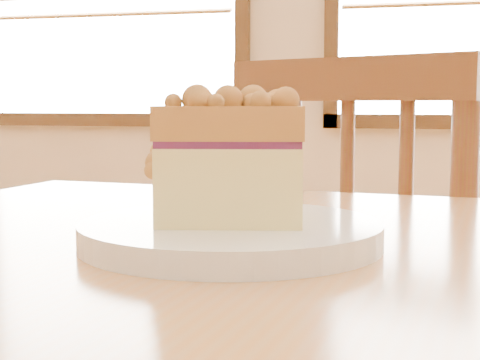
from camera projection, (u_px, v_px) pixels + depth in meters
name	position (u px, v px, depth m)	size (l,w,h in m)	color
cafe_chair_main	(391.00, 345.00, 1.19)	(0.56, 0.56, 0.94)	#572917
plate	(230.00, 235.00, 0.58)	(0.24, 0.24, 0.02)	white
cake_slice	(229.00, 153.00, 0.57)	(0.13, 0.11, 0.11)	#EFE487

